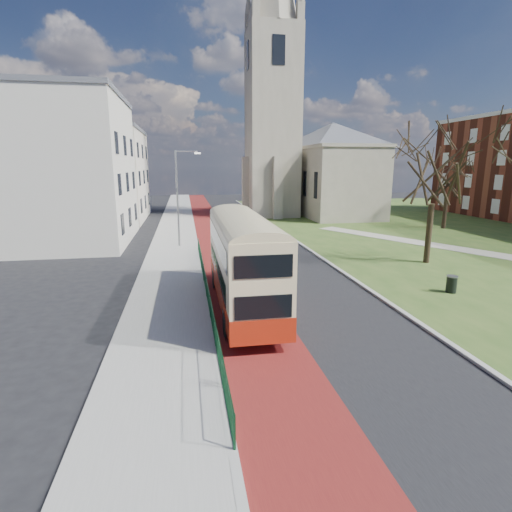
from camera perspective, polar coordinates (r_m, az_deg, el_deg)
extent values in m
plane|color=black|center=(18.21, 3.12, -9.43)|extent=(160.00, 160.00, 0.00)
cube|color=black|center=(37.44, -1.62, 2.22)|extent=(9.00, 120.00, 0.01)
cube|color=#591414|center=(37.14, -5.75, 2.08)|extent=(3.40, 120.00, 0.01)
cube|color=gray|center=(37.05, -11.62, 1.94)|extent=(4.00, 120.00, 0.12)
cube|color=#999993|center=(37.04, -8.53, 2.07)|extent=(0.25, 120.00, 0.13)
cube|color=#999993|center=(40.26, 4.45, 3.03)|extent=(0.25, 80.00, 0.13)
cube|color=#2F4E1C|center=(49.16, 27.56, 3.34)|extent=(40.00, 80.00, 0.04)
cube|color=#9E998C|center=(36.27, 31.42, 0.06)|extent=(18.84, 32.82, 0.03)
cylinder|color=#0D3B1E|center=(21.22, -7.13, -3.11)|extent=(0.04, 24.00, 0.04)
cylinder|color=#0D3B1E|center=(21.50, -7.06, -5.55)|extent=(0.04, 24.00, 0.04)
cube|color=gray|center=(55.92, 2.35, 18.06)|extent=(6.50, 6.50, 24.00)
cone|color=gray|center=(61.52, -1.09, 32.70)|extent=(1.10, 1.10, 3.60)
cone|color=gray|center=(62.57, 4.76, 32.31)|extent=(1.10, 1.10, 3.60)
cube|color=gray|center=(58.15, 10.62, 10.26)|extent=(9.00, 18.00, 9.00)
pyramid|color=#565960|center=(58.38, 10.96, 18.22)|extent=(9.00, 18.00, 3.60)
cube|color=beige|center=(39.70, -25.30, 10.70)|extent=(10.00, 14.00, 12.50)
cube|color=#565960|center=(40.13, -26.23, 19.98)|extent=(10.30, 14.30, 0.50)
cube|color=beige|center=(55.34, -20.98, 10.56)|extent=(10.00, 16.00, 11.00)
cube|color=#565960|center=(55.49, -21.47, 16.49)|extent=(10.30, 16.30, 0.50)
cylinder|color=gray|center=(34.51, -11.16, 7.98)|extent=(0.16, 0.16, 8.00)
cylinder|color=gray|center=(34.42, -9.90, 14.53)|extent=(1.80, 0.10, 0.10)
cube|color=silver|center=(34.43, -8.35, 14.33)|extent=(0.50, 0.18, 0.12)
cube|color=#99210E|center=(19.60, -1.87, -4.71)|extent=(2.52, 10.65, 0.97)
cube|color=beige|center=(19.12, -1.91, 0.68)|extent=(2.50, 10.59, 2.80)
cube|color=black|center=(19.48, -5.54, -1.78)|extent=(0.11, 8.72, 0.92)
cube|color=black|center=(19.79, 1.47, -1.48)|extent=(0.11, 8.72, 0.92)
cube|color=black|center=(18.88, -5.57, 2.27)|extent=(0.11, 9.57, 0.87)
cube|color=black|center=(19.21, 1.67, 2.50)|extent=(0.11, 9.57, 0.87)
cube|color=black|center=(24.43, -3.61, 1.26)|extent=(2.17, 0.09, 1.01)
cube|color=black|center=(24.19, -3.66, 4.62)|extent=(2.17, 0.09, 0.87)
cube|color=orange|center=(24.11, -3.68, 5.92)|extent=(1.73, 0.11, 0.29)
cylinder|color=black|center=(23.08, -5.85, -3.31)|extent=(0.30, 1.01, 1.01)
cylinder|color=black|center=(23.33, -0.39, -3.07)|extent=(0.30, 1.01, 1.01)
cylinder|color=black|center=(16.67, -4.15, -9.75)|extent=(0.30, 1.01, 1.01)
cylinder|color=black|center=(17.01, 3.42, -9.27)|extent=(0.30, 1.01, 1.01)
cylinder|color=#2E2317|center=(30.95, 23.45, 2.95)|extent=(0.49, 0.49, 4.22)
cylinder|color=#2E2117|center=(48.97, 25.36, 5.60)|extent=(0.45, 0.45, 3.46)
cylinder|color=black|center=(24.48, 26.14, -3.69)|extent=(0.58, 0.58, 0.89)
cylinder|color=gray|center=(24.36, 26.25, -2.62)|extent=(0.62, 0.62, 0.06)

